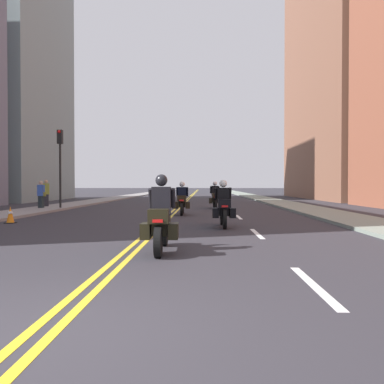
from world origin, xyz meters
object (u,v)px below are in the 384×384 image
Objects in this scene: motorcycle_3 at (215,198)px; traffic_light_near at (60,154)px; motorcycle_2 at (182,201)px; pedestrian_0 at (41,195)px; traffic_cone_0 at (10,215)px; motorcycle_1 at (223,208)px; pedestrian_1 at (46,193)px; motorcycle_0 at (161,221)px.

motorcycle_3 is 9.42m from traffic_light_near.
pedestrian_0 is (-8.24, 3.38, 0.21)m from motorcycle_2.
traffic_light_near is at bearing 152.18° from motorcycle_2.
pedestrian_0 is at bearing 104.76° from traffic_cone_0.
pedestrian_1 reaches higher than motorcycle_1.
traffic_cone_0 is 0.36× the size of pedestrian_1.
traffic_cone_0 is at bearing -145.90° from motorcycle_2.
pedestrian_1 is (-2.45, 9.48, 0.59)m from traffic_cone_0.
motorcycle_0 is 8.86m from traffic_cone_0.
traffic_cone_0 is 8.57m from traffic_light_near.
pedestrian_0 is (-9.96, -1.76, 0.20)m from motorcycle_3.
pedestrian_0 is 1.78m from pedestrian_1.
pedestrian_1 is (-10.37, -0.03, 0.24)m from motorcycle_3.
traffic_light_near is (-8.95, -1.51, 2.53)m from motorcycle_3.
pedestrian_1 is (-1.42, 1.48, -2.29)m from traffic_light_near.
traffic_light_near is at bearing 120.10° from pedestrian_1.
motorcycle_2 is 8.48m from traffic_light_near.
motorcycle_3 is 3.37× the size of traffic_cone_0.
motorcycle_2 is at bearing 135.58° from pedestrian_1.
traffic_cone_0 is 0.14× the size of traffic_light_near.
traffic_cone_0 is (-7.92, -9.51, -0.35)m from motorcycle_3.
motorcycle_3 is 12.38m from traffic_cone_0.
motorcycle_2 is (-1.70, 5.54, -0.01)m from motorcycle_1.
pedestrian_0 reaches higher than traffic_cone_0.
pedestrian_1 reaches higher than motorcycle_2.
motorcycle_1 is 13.04m from traffic_light_near.
motorcycle_2 reaches higher than traffic_cone_0.
motorcycle_0 is at bearing -44.52° from traffic_cone_0.
motorcycle_1 reaches higher than motorcycle_2.
motorcycle_1 is 10.68m from motorcycle_3.
traffic_light_near is at bearing 116.21° from motorcycle_0.
motorcycle_1 is at bearing 71.52° from motorcycle_0.
motorcycle_3 is 0.47× the size of traffic_light_near.
pedestrian_0 is at bearing 119.79° from motorcycle_0.
motorcycle_0 is 3.40× the size of traffic_cone_0.
traffic_light_near is (-1.03, 8.00, 2.88)m from traffic_cone_0.
motorcycle_1 is 0.46× the size of traffic_light_near.
motorcycle_0 is at bearing -108.24° from motorcycle_1.
motorcycle_1 is at bearing -74.04° from motorcycle_2.
traffic_light_near is (-7.22, 3.64, 2.54)m from motorcycle_2.
traffic_light_near is 2.76× the size of pedestrian_0.
motorcycle_2 is at bearing -7.55° from pedestrian_0.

